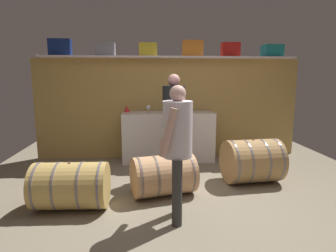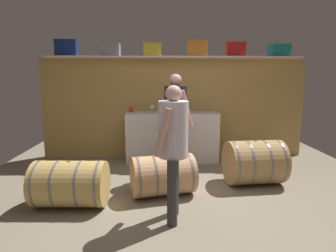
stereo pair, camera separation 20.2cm
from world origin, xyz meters
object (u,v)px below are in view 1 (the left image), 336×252
toolcase_navy (60,47)px  toolcase_yellow (148,50)px  wine_barrel_flank (71,186)px  toolcase_red (231,50)px  wine_bottle_dark (167,104)px  toolcase_grey (105,50)px  winemaker_pouring (174,115)px  wine_barrel_far (252,161)px  toolcase_orange (192,49)px  wine_barrel_near (164,175)px  red_funnel (127,109)px  toolcase_teal (272,51)px  wine_bottle_clear (181,106)px  visitor_tasting (177,139)px  work_cabinet (168,137)px  wine_glass (148,107)px

toolcase_navy → toolcase_yellow: 1.59m
wine_barrel_flank → toolcase_red: bearing=41.7°
wine_barrel_flank → wine_bottle_dark: bearing=59.5°
toolcase_grey → winemaker_pouring: toolcase_grey is taller
toolcase_red → wine_barrel_far: bearing=-89.5°
toolcase_orange → wine_bottle_dark: 1.15m
wine_barrel_near → toolcase_red: bearing=38.3°
toolcase_grey → wine_barrel_flank: 2.78m
toolcase_navy → red_funnel: (1.18, -0.03, -1.13)m
toolcase_navy → red_funnel: bearing=-5.4°
toolcase_grey → toolcase_teal: size_ratio=0.99×
toolcase_orange → wine_bottle_clear: size_ratio=1.18×
toolcase_grey → toolcase_red: bearing=-0.3°
toolcase_teal → wine_bottle_clear: bearing=-170.3°
toolcase_yellow → visitor_tasting: 2.76m
wine_barrel_near → winemaker_pouring: bearing=59.5°
work_cabinet → winemaker_pouring: (0.01, -0.91, 0.54)m
visitor_tasting → toolcase_teal: bearing=-33.2°
toolcase_navy → toolcase_yellow: (1.59, 0.00, -0.03)m
work_cabinet → red_funnel: size_ratio=14.20×
toolcase_yellow → winemaker_pouring: 1.58m
wine_bottle_clear → red_funnel: (-1.00, 0.27, -0.08)m
toolcase_orange → wine_barrel_far: bearing=-61.6°
toolcase_orange → toolcase_red: size_ratio=1.11×
wine_glass → toolcase_red: bearing=5.1°
toolcase_navy → toolcase_orange: bearing=-3.7°
toolcase_navy → wine_glass: (1.58, -0.14, -1.09)m
wine_barrel_far → toolcase_orange: bearing=111.0°
toolcase_yellow → wine_barrel_near: (0.16, -1.79, -1.81)m
red_funnel → visitor_tasting: size_ratio=0.08×
wine_glass → visitor_tasting: 2.37m
toolcase_grey → toolcase_orange: toolcase_orange is taller
red_funnel → wine_barrel_near: size_ratio=0.13×
toolcase_teal → work_cabinet: bearing=-174.9°
red_funnel → wine_barrel_far: bearing=-35.3°
toolcase_yellow → wine_glass: toolcase_yellow is taller
wine_barrel_near → winemaker_pouring: winemaker_pouring is taller
red_funnel → toolcase_yellow: bearing=4.8°
toolcase_teal → wine_bottle_clear: size_ratio=1.12×
wine_barrel_far → visitor_tasting: (-1.29, -1.07, 0.60)m
wine_glass → toolcase_orange: bearing=9.4°
red_funnel → winemaker_pouring: (0.79, -1.05, 0.01)m
toolcase_yellow → wine_barrel_far: 2.74m
wine_barrel_near → wine_barrel_flank: wine_barrel_flank is taller
toolcase_navy → winemaker_pouring: toolcase_navy is taller
wine_barrel_far → wine_barrel_near: bearing=-170.3°
toolcase_red → wine_bottle_clear: bearing=-161.4°
toolcase_grey → toolcase_orange: (1.62, 0.00, 0.03)m
toolcase_yellow → toolcase_orange: toolcase_orange is taller
toolcase_teal → wine_barrel_far: size_ratio=0.40×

